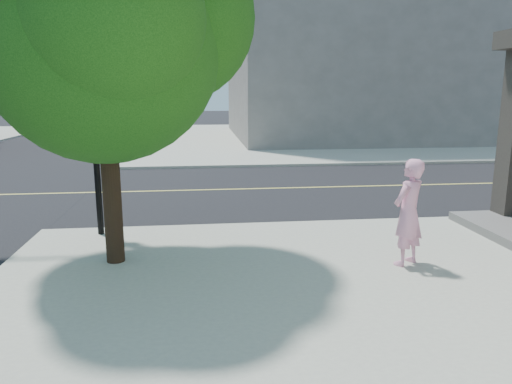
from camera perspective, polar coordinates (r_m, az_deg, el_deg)
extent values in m
plane|color=black|center=(11.45, -19.19, -4.61)|extent=(140.00, 140.00, 0.00)
cube|color=black|center=(15.75, -15.76, 0.00)|extent=(140.00, 9.00, 0.01)
cube|color=#A8AA99|center=(34.19, 12.15, 6.43)|extent=(29.00, 25.00, 0.12)
cube|color=slate|center=(34.92, 13.22, 18.11)|extent=(18.00, 16.00, 14.00)
imported|color=pink|center=(8.73, 17.59, -2.32)|extent=(0.82, 0.76, 1.87)
cylinder|color=black|center=(8.71, -16.84, 2.17)|extent=(0.32, 0.32, 3.21)
sphere|color=#205814|center=(8.63, -17.72, 16.31)|extent=(3.92, 3.92, 3.92)
sphere|color=#205814|center=(9.10, -10.24, 19.80)|extent=(3.03, 3.03, 3.03)
sphere|color=#205814|center=(9.60, -22.72, 19.76)|extent=(2.85, 2.85, 2.85)
sphere|color=#205814|center=(7.64, -16.52, 19.06)|extent=(2.67, 2.67, 2.67)
cylinder|color=black|center=(10.48, -18.64, 7.21)|extent=(0.13, 0.13, 4.52)
cylinder|color=black|center=(10.91, -26.93, 17.52)|extent=(2.80, 0.11, 0.11)
cube|color=white|center=(10.43, -18.58, 10.16)|extent=(0.59, 0.04, 0.22)
cube|color=navy|center=(10.45, -18.39, 7.22)|extent=(0.48, 0.04, 0.59)
imported|color=black|center=(10.47, -19.15, 14.85)|extent=(0.18, 0.22, 1.08)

